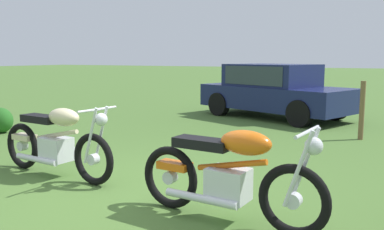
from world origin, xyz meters
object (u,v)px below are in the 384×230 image
object	(u,v)px
motorcycle_cream	(56,142)
motorcycle_orange	(229,174)
car_navy	(274,88)
fence_post_wooden	(362,110)
shrub_low	(0,120)

from	to	relation	value
motorcycle_cream	motorcycle_orange	distance (m)	2.71
car_navy	fence_post_wooden	xyz separation A→B (m)	(2.41, -2.15, -0.22)
car_navy	fence_post_wooden	bearing A→B (deg)	-20.95
motorcycle_cream	motorcycle_orange	xyz separation A→B (m)	(2.69, -0.38, -0.00)
motorcycle_cream	shrub_low	xyz separation A→B (m)	(-3.53, 1.87, -0.21)
motorcycle_orange	fence_post_wooden	world-z (taller)	fence_post_wooden
car_navy	shrub_low	size ratio (longest dim) A/B	7.53
motorcycle_cream	car_navy	bearing A→B (deg)	87.02
motorcycle_cream	fence_post_wooden	distance (m)	5.79
fence_post_wooden	motorcycle_orange	bearing A→B (deg)	-98.41
shrub_low	motorcycle_cream	bearing A→B (deg)	-27.95
fence_post_wooden	car_navy	bearing A→B (deg)	138.22
car_navy	motorcycle_cream	bearing A→B (deg)	-77.71
motorcycle_cream	fence_post_wooden	bearing A→B (deg)	59.19
motorcycle_cream	shrub_low	bearing A→B (deg)	157.61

